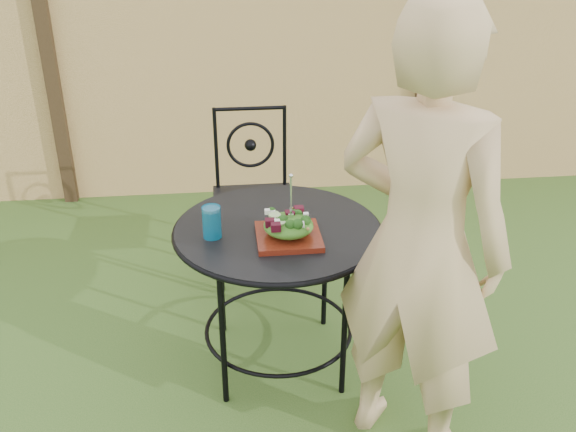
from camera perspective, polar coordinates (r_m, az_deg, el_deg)
The scene contains 9 objects.
ground at distance 3.08m, azimuth -1.46°, elevation -14.48°, with size 60.00×60.00×0.00m, color #224516.
fence at distance 4.64m, azimuth -4.00°, elevation 13.15°, with size 8.00×0.12×1.90m.
patio_table at distance 2.87m, azimuth -0.90°, elevation -3.43°, with size 0.92×0.92×0.72m.
patio_chair at distance 3.70m, azimuth -3.14°, elevation 2.35°, with size 0.46×0.46×0.95m.
diner at distance 2.34m, azimuth 11.63°, elevation -2.75°, with size 0.65×0.43×1.79m, color tan.
salad_plate at distance 2.70m, azimuth 0.04°, elevation -1.83°, with size 0.27×0.27×0.02m, color #4B140A.
salad at distance 2.67m, azimuth 0.04°, elevation -0.85°, with size 0.21×0.21×0.08m, color #235614.
fork at distance 2.62m, azimuth 0.26°, elevation 1.69°, with size 0.01×0.01×0.18m, color silver.
drinking_glass at distance 2.71m, azimuth -6.79°, elevation -0.54°, with size 0.08×0.08×0.14m, color #0B5E84.
Camera 1 is at (-0.18, -2.31, 2.02)m, focal length 40.00 mm.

